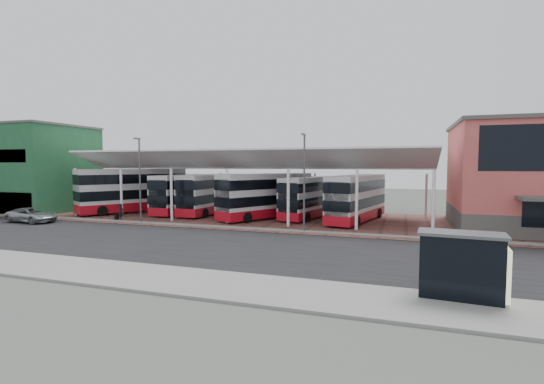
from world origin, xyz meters
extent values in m
plane|color=#494C47|center=(0.00, 0.00, 0.00)|extent=(140.00, 140.00, 0.00)
cube|color=black|center=(0.00, -1.00, 0.01)|extent=(120.00, 14.00, 0.02)
cube|color=brown|center=(2.00, 13.00, 0.03)|extent=(72.00, 16.00, 0.06)
cube|color=slate|center=(0.00, -9.00, 0.07)|extent=(120.00, 4.00, 0.14)
cube|color=slate|center=(0.00, 6.20, 0.07)|extent=(120.00, 0.80, 0.14)
cube|color=#E4CC00|center=(0.00, -7.00, 0.03)|extent=(120.00, 0.12, 0.01)
cube|color=#E4CC00|center=(0.00, -6.70, 0.03)|extent=(120.00, 0.12, 0.01)
cylinder|color=white|center=(-24.00, 8.50, 2.60)|extent=(0.26, 0.26, 5.20)
cylinder|color=white|center=(-24.00, 19.50, 2.30)|extent=(0.26, 0.26, 4.60)
cylinder|color=white|center=(-18.00, 8.50, 2.60)|extent=(0.26, 0.26, 5.20)
cylinder|color=white|center=(-18.00, 19.50, 2.30)|extent=(0.26, 0.26, 4.60)
cylinder|color=white|center=(-12.00, 8.50, 2.60)|extent=(0.26, 0.26, 5.20)
cylinder|color=white|center=(-12.00, 19.50, 2.30)|extent=(0.26, 0.26, 4.60)
cylinder|color=white|center=(-6.00, 8.50, 2.60)|extent=(0.26, 0.26, 5.20)
cylinder|color=white|center=(-6.00, 19.50, 2.30)|extent=(0.26, 0.26, 4.60)
cylinder|color=white|center=(0.00, 8.50, 2.60)|extent=(0.26, 0.26, 5.20)
cylinder|color=white|center=(0.00, 19.50, 2.30)|extent=(0.26, 0.26, 4.60)
cylinder|color=white|center=(6.00, 8.50, 2.60)|extent=(0.26, 0.26, 5.20)
cylinder|color=white|center=(6.00, 19.50, 2.30)|extent=(0.26, 0.26, 4.60)
cylinder|color=white|center=(12.00, 8.50, 2.60)|extent=(0.26, 0.26, 5.20)
cylinder|color=white|center=(12.00, 19.50, 2.30)|extent=(0.26, 0.26, 4.60)
cube|color=silver|center=(-6.00, 10.70, 6.10)|extent=(37.00, 4.95, 1.95)
cube|color=silver|center=(-6.00, 16.30, 5.90)|extent=(37.00, 7.12, 1.43)
cube|color=#235D36|center=(-30.00, 11.00, 5.00)|extent=(6.20, 10.00, 10.00)
cube|color=black|center=(-30.00, 6.10, 1.40)|extent=(5.20, 0.20, 2.40)
cube|color=black|center=(-30.00, 6.10, 6.50)|extent=(4.00, 0.20, 1.40)
cube|color=#4D4A48|center=(-30.00, 11.00, 10.10)|extent=(6.40, 10.20, 0.25)
cube|color=beige|center=(-36.50, 11.00, 5.00)|extent=(6.20, 10.00, 10.00)
cube|color=#4D4A48|center=(-36.50, 11.00, 10.10)|extent=(6.40, 10.20, 0.25)
cylinder|color=#4C4F53|center=(-14.00, 6.30, 4.00)|extent=(0.16, 0.16, 8.00)
cube|color=#4C4F53|center=(-14.00, 6.00, 8.00)|extent=(0.15, 0.90, 0.15)
cylinder|color=#4C4F53|center=(2.00, 6.30, 4.00)|extent=(0.16, 0.16, 8.00)
cube|color=#4C4F53|center=(2.00, 6.00, 8.00)|extent=(0.15, 0.90, 0.15)
cube|color=silver|center=(-20.03, 12.95, 2.70)|extent=(8.68, 11.74, 4.73)
cube|color=#B00C1A|center=(-20.03, 12.95, 0.77)|extent=(8.74, 11.80, 0.99)
cube|color=black|center=(-20.03, 12.95, 2.20)|extent=(8.74, 11.80, 1.04)
cube|color=black|center=(-20.03, 12.95, 3.96)|extent=(8.74, 11.80, 1.04)
cube|color=black|center=(-23.18, 7.84, 2.59)|extent=(2.16, 1.39, 3.96)
cylinder|color=black|center=(-23.23, 10.37, 0.61)|extent=(0.84, 1.10, 1.10)
cylinder|color=black|center=(-20.89, 8.93, 0.61)|extent=(0.84, 1.10, 1.10)
cylinder|color=black|center=(-19.18, 16.96, 0.61)|extent=(0.84, 1.10, 1.10)
cylinder|color=black|center=(-16.84, 15.52, 0.61)|extent=(0.84, 1.10, 1.10)
cube|color=silver|center=(-14.33, 14.71, 2.36)|extent=(2.46, 10.56, 4.12)
cube|color=#B00C1A|center=(-14.33, 14.71, 0.68)|extent=(2.50, 10.60, 0.86)
cube|color=black|center=(-14.33, 14.71, 1.93)|extent=(2.50, 10.60, 0.91)
cube|color=black|center=(-14.33, 14.71, 3.46)|extent=(2.50, 10.60, 0.91)
cube|color=black|center=(-14.30, 9.48, 2.26)|extent=(2.16, 0.11, 3.45)
cylinder|color=black|center=(-15.51, 11.33, 0.54)|extent=(0.27, 0.96, 0.96)
cylinder|color=black|center=(-13.11, 11.34, 0.54)|extent=(0.27, 0.96, 0.96)
cylinder|color=black|center=(-15.55, 18.07, 0.54)|extent=(0.27, 0.96, 0.96)
cylinder|color=black|center=(-13.15, 18.09, 0.54)|extent=(0.27, 0.96, 0.96)
cube|color=silver|center=(-10.84, 14.78, 2.39)|extent=(2.98, 10.79, 4.17)
cube|color=#B00C1A|center=(-10.84, 14.78, 0.69)|extent=(3.03, 10.83, 0.87)
cube|color=black|center=(-10.84, 14.78, 1.95)|extent=(3.03, 10.83, 0.92)
cube|color=black|center=(-10.84, 14.78, 3.51)|extent=(3.03, 10.83, 0.92)
cube|color=black|center=(-11.11, 9.49, 2.29)|extent=(2.19, 0.21, 3.49)
cylinder|color=black|center=(-12.23, 11.43, 0.55)|extent=(0.32, 0.98, 0.97)
cylinder|color=black|center=(-9.80, 11.30, 0.55)|extent=(0.32, 0.98, 0.97)
cylinder|color=black|center=(-11.87, 18.25, 0.55)|extent=(0.32, 0.98, 0.97)
cylinder|color=black|center=(-9.44, 18.12, 0.55)|extent=(0.32, 0.98, 0.97)
cube|color=silver|center=(-3.68, 13.03, 2.48)|extent=(7.52, 10.95, 4.34)
cube|color=#B00C1A|center=(-3.68, 13.03, 0.72)|extent=(7.57, 11.00, 0.91)
cube|color=black|center=(-3.68, 13.03, 2.03)|extent=(7.57, 11.00, 0.96)
cube|color=black|center=(-3.68, 13.03, 3.64)|extent=(7.57, 11.00, 0.96)
cube|color=black|center=(-6.31, 8.21, 2.38)|extent=(2.04, 1.17, 3.63)
cylinder|color=black|center=(-6.48, 10.52, 0.56)|extent=(0.73, 1.02, 1.01)
cylinder|color=black|center=(-4.27, 9.31, 0.56)|extent=(0.73, 1.02, 1.01)
cylinder|color=black|center=(-3.09, 16.75, 0.56)|extent=(0.73, 1.02, 1.01)
cylinder|color=black|center=(-0.87, 15.55, 0.56)|extent=(0.73, 1.02, 1.01)
cube|color=silver|center=(0.54, 15.13, 2.29)|extent=(4.44, 10.50, 4.00)
cube|color=#B00C1A|center=(0.54, 15.13, 0.67)|extent=(4.49, 10.55, 0.84)
cube|color=black|center=(0.54, 15.13, 1.88)|extent=(4.49, 10.55, 0.88)
cube|color=black|center=(0.54, 15.13, 3.37)|extent=(4.49, 10.55, 0.88)
cube|color=black|center=(-0.53, 10.17, 2.20)|extent=(2.07, 0.53, 3.35)
cylinder|color=black|center=(-1.29, 12.18, 0.53)|extent=(0.45, 0.97, 0.93)
cylinder|color=black|center=(0.98, 11.68, 0.53)|extent=(0.45, 0.97, 0.93)
cylinder|color=black|center=(0.10, 18.58, 0.53)|extent=(0.45, 0.97, 0.93)
cylinder|color=black|center=(2.37, 18.09, 0.53)|extent=(0.45, 0.97, 0.93)
cube|color=silver|center=(5.43, 13.84, 2.43)|extent=(4.73, 11.13, 4.24)
cube|color=#B00C1A|center=(5.43, 13.84, 0.70)|extent=(4.77, 11.18, 0.89)
cube|color=black|center=(5.43, 13.84, 1.98)|extent=(4.77, 11.18, 0.94)
cube|color=black|center=(5.43, 13.84, 3.56)|extent=(4.77, 11.18, 0.94)
cube|color=black|center=(4.28, 8.58, 2.33)|extent=(2.19, 0.57, 3.55)
cylinder|color=black|center=(3.48, 10.71, 0.55)|extent=(0.48, 1.02, 0.99)
cylinder|color=black|center=(5.89, 10.18, 0.55)|extent=(0.48, 1.02, 0.99)
cylinder|color=black|center=(4.97, 17.49, 0.55)|extent=(0.48, 1.02, 0.99)
cylinder|color=black|center=(7.38, 16.97, 0.55)|extent=(0.48, 1.02, 0.99)
imported|color=#9A9EA1|center=(-24.23, 3.32, 0.73)|extent=(5.19, 2.60, 1.41)
imported|color=black|center=(-16.55, 6.66, 0.91)|extent=(0.51, 0.68, 1.69)
cube|color=black|center=(-17.18, 6.72, 0.37)|extent=(0.36, 0.26, 0.62)
cube|color=black|center=(11.96, -8.22, 1.43)|extent=(3.10, 0.38, 2.58)
cube|color=#4C4F53|center=(12.01, -7.60, 2.77)|extent=(3.42, 1.81, 0.12)
cylinder|color=#4C4F53|center=(10.62, -6.86, 1.43)|extent=(0.11, 0.11, 2.58)
cylinder|color=#4C4F53|center=(13.50, -7.10, 1.43)|extent=(0.11, 0.11, 2.58)
cube|color=#A1AE75|center=(13.66, -7.73, 1.28)|extent=(0.25, 1.14, 2.07)
camera|label=1|loc=(9.75, -25.03, 5.58)|focal=26.00mm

